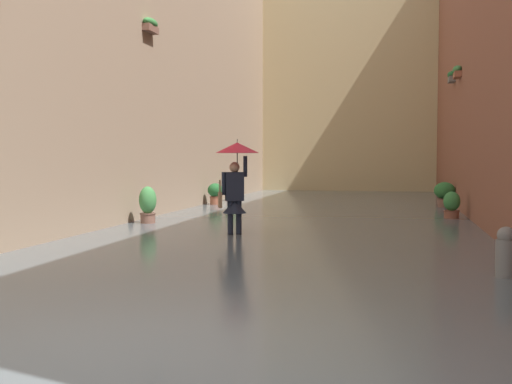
{
  "coord_description": "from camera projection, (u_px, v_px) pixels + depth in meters",
  "views": [
    {
      "loc": [
        -2.25,
        4.72,
        1.7
      ],
      "look_at": [
        0.42,
        -7.21,
        1.03
      ],
      "focal_mm": 43.56,
      "sensor_mm": 36.0,
      "label": 1
    }
  ],
  "objects": [
    {
      "name": "potted_plant_mid_left",
      "position": [
        452.0,
        206.0,
        16.62
      ],
      "size": [
        0.44,
        0.44,
        0.81
      ],
      "color": "brown",
      "rests_on": "ground_plane"
    },
    {
      "name": "ground_plane",
      "position": [
        313.0,
        218.0,
        17.69
      ],
      "size": [
        64.16,
        64.16,
        0.0
      ],
      "primitive_type": "plane",
      "color": "slate"
    },
    {
      "name": "person_wading",
      "position": [
        236.0,
        172.0,
        13.05
      ],
      "size": [
        0.92,
        0.92,
        2.1
      ],
      "color": "black",
      "rests_on": "ground_plane"
    },
    {
      "name": "building_facade_left",
      "position": [
        507.0,
        4.0,
        16.26
      ],
      "size": [
        2.04,
        29.67,
        11.5
      ],
      "color": "brown",
      "rests_on": "ground_plane"
    },
    {
      "name": "potted_plant_near_left",
      "position": [
        445.0,
        194.0,
        20.25
      ],
      "size": [
        0.68,
        0.68,
        0.92
      ],
      "color": "brown",
      "rests_on": "ground_plane"
    },
    {
      "name": "potted_plant_far_right",
      "position": [
        231.0,
        189.0,
        23.27
      ],
      "size": [
        0.52,
        0.52,
        0.97
      ],
      "color": "brown",
      "rests_on": "ground_plane"
    },
    {
      "name": "potted_plant_near_right",
      "position": [
        215.0,
        193.0,
        21.44
      ],
      "size": [
        0.52,
        0.52,
        0.83
      ],
      "color": "#9E563D",
      "rests_on": "ground_plane"
    },
    {
      "name": "flood_water",
      "position": [
        313.0,
        216.0,
        17.68
      ],
      "size": [
        9.18,
        31.67,
        0.1
      ],
      "primitive_type": "cube",
      "color": "#515B60",
      "rests_on": "ground_plane"
    },
    {
      "name": "potted_plant_far_left",
      "position": [
        443.0,
        195.0,
        21.53
      ],
      "size": [
        0.54,
        0.54,
        0.76
      ],
      "color": "brown",
      "rests_on": "ground_plane"
    },
    {
      "name": "mooring_bollard",
      "position": [
        506.0,
        256.0,
        8.36
      ],
      "size": [
        0.27,
        0.27,
        0.78
      ],
      "color": "slate",
      "rests_on": "ground_plane"
    },
    {
      "name": "potted_plant_mid_right",
      "position": [
        148.0,
        206.0,
        15.32
      ],
      "size": [
        0.43,
        0.43,
        1.01
      ],
      "color": "brown",
      "rests_on": "ground_plane"
    },
    {
      "name": "building_facade_right",
      "position": [
        144.0,
        26.0,
        18.48
      ],
      "size": [
        2.04,
        29.67,
        11.28
      ],
      "color": "gray",
      "rests_on": "ground_plane"
    },
    {
      "name": "building_facade_far",
      "position": [
        349.0,
        82.0,
        30.77
      ],
      "size": [
        11.98,
        1.8,
        10.96
      ],
      "primitive_type": "cube",
      "color": "tan",
      "rests_on": "ground_plane"
    }
  ]
}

